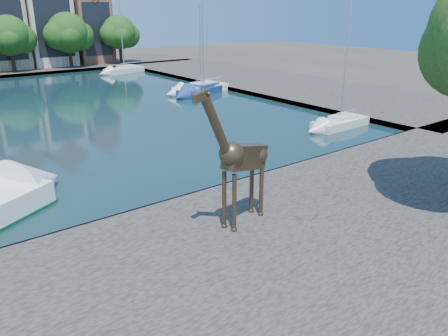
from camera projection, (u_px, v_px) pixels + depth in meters
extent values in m
plane|color=#38332B|center=(221.00, 193.00, 22.06)|extent=(160.00, 160.00, 0.00)
cube|color=black|center=(64.00, 110.00, 39.97)|extent=(38.00, 50.00, 0.08)
cube|color=#4A4340|center=(331.00, 245.00, 16.75)|extent=(50.00, 14.00, 0.50)
cube|color=#4A4340|center=(266.00, 81.00, 54.12)|extent=(14.00, 52.00, 0.50)
cube|color=black|center=(6.00, 28.00, 59.52)|extent=(4.80, 0.05, 8.62)
cube|color=beige|center=(45.00, 24.00, 66.48)|extent=(6.37, 9.00, 12.00)
cube|color=black|center=(54.00, 25.00, 63.13)|extent=(5.20, 0.05, 9.00)
cube|color=brown|center=(87.00, 28.00, 70.43)|extent=(5.39, 9.00, 10.50)
cube|color=black|center=(98.00, 29.00, 67.09)|extent=(4.40, 0.05, 7.88)
cylinder|color=#332114|center=(13.00, 60.00, 60.18)|extent=(0.50, 0.50, 3.20)
sphere|color=#1F3D12|center=(9.00, 36.00, 59.07)|extent=(5.40, 5.40, 5.40)
sphere|color=#1F3D12|center=(22.00, 39.00, 60.41)|extent=(4.05, 4.05, 4.05)
cylinder|color=#332114|center=(71.00, 56.00, 64.74)|extent=(0.50, 0.50, 3.20)
sphere|color=#1F3D12|center=(68.00, 33.00, 63.59)|extent=(5.80, 5.80, 5.80)
sphere|color=#1F3D12|center=(79.00, 36.00, 65.00)|extent=(4.35, 4.35, 4.35)
sphere|color=#1F3D12|center=(58.00, 35.00, 62.48)|extent=(4.06, 4.06, 4.06)
cylinder|color=#332114|center=(121.00, 53.00, 69.29)|extent=(0.50, 0.50, 3.20)
sphere|color=#1F3D12|center=(119.00, 32.00, 68.20)|extent=(5.20, 5.20, 5.20)
sphere|color=#1F3D12|center=(128.00, 35.00, 69.49)|extent=(3.90, 3.90, 3.90)
sphere|color=#1F3D12|center=(112.00, 34.00, 67.18)|extent=(3.64, 3.64, 3.64)
cylinder|color=#3D2F1E|center=(234.00, 203.00, 16.87)|extent=(0.18, 0.18, 2.39)
cylinder|color=#3D2F1E|center=(224.00, 200.00, 17.16)|extent=(0.18, 0.18, 2.39)
cylinder|color=#3D2F1E|center=(261.00, 189.00, 18.19)|extent=(0.18, 0.18, 2.39)
cylinder|color=#3D2F1E|center=(252.00, 186.00, 18.49)|extent=(0.18, 0.18, 2.39)
cube|color=#3D2F1E|center=(245.00, 157.00, 17.17)|extent=(2.40, 1.14, 1.40)
cylinder|color=#3D2F1E|center=(217.00, 127.00, 15.40)|extent=(1.57, 0.68, 2.48)
cube|color=#3D2F1E|center=(200.00, 96.00, 14.39)|extent=(0.69, 0.35, 0.38)
cube|color=silver|center=(340.00, 122.00, 33.83)|extent=(5.12, 1.88, 0.82)
cube|color=silver|center=(340.00, 119.00, 33.74)|extent=(2.25, 1.29, 0.45)
cylinder|color=#B2B2B7|center=(347.00, 53.00, 32.04)|extent=(0.11, 0.11, 9.92)
cube|color=navy|center=(204.00, 89.00, 47.59)|extent=(7.27, 4.75, 0.89)
cube|color=navy|center=(204.00, 86.00, 47.49)|extent=(3.41, 2.66, 0.50)
cylinder|color=#B2B2B7|center=(203.00, 36.00, 45.68)|extent=(0.12, 0.12, 10.62)
cube|color=white|center=(201.00, 88.00, 48.04)|extent=(6.41, 2.54, 0.95)
cube|color=white|center=(201.00, 85.00, 47.93)|extent=(2.84, 1.69, 0.53)
cylinder|color=#B2B2B7|center=(200.00, 46.00, 46.53)|extent=(0.13, 0.13, 8.28)
cube|color=silver|center=(124.00, 69.00, 62.57)|extent=(6.06, 3.17, 0.91)
cube|color=silver|center=(124.00, 67.00, 62.46)|extent=(2.76, 1.90, 0.51)
cylinder|color=#B2B2B7|center=(122.00, 35.00, 60.92)|extent=(0.12, 0.12, 9.04)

